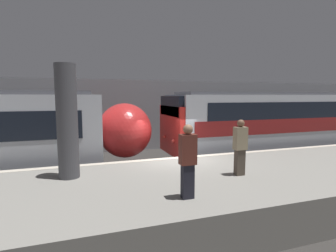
{
  "coord_description": "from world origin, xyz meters",
  "views": [
    {
      "loc": [
        -3.48,
        -9.52,
        3.51
      ],
      "look_at": [
        0.01,
        0.93,
        2.23
      ],
      "focal_mm": 28.0,
      "sensor_mm": 36.0,
      "label": 1
    }
  ],
  "objects_px": {
    "person_waiting": "(240,146)",
    "person_walking": "(188,159)",
    "support_pillar_near": "(67,122)",
    "train_boxy": "(331,122)"
  },
  "relations": [
    {
      "from": "support_pillar_near",
      "to": "person_walking",
      "type": "distance_m",
      "value": 3.81
    },
    {
      "from": "train_boxy",
      "to": "person_walking",
      "type": "xyz_separation_m",
      "value": [
        -12.1,
        -6.34,
        0.14
      ]
    },
    {
      "from": "person_waiting",
      "to": "person_walking",
      "type": "relative_size",
      "value": 0.97
    },
    {
      "from": "support_pillar_near",
      "to": "train_boxy",
      "type": "bearing_deg",
      "value": 14.26
    },
    {
      "from": "support_pillar_near",
      "to": "train_boxy",
      "type": "xyz_separation_m",
      "value": [
        14.81,
        3.77,
        -0.86
      ]
    },
    {
      "from": "support_pillar_near",
      "to": "person_walking",
      "type": "bearing_deg",
      "value": -43.51
    },
    {
      "from": "train_boxy",
      "to": "person_waiting",
      "type": "distance_m",
      "value": 11.15
    },
    {
      "from": "person_waiting",
      "to": "support_pillar_near",
      "type": "bearing_deg",
      "value": 164.23
    },
    {
      "from": "support_pillar_near",
      "to": "person_waiting",
      "type": "distance_m",
      "value": 5.17
    },
    {
      "from": "person_walking",
      "to": "train_boxy",
      "type": "bearing_deg",
      "value": 27.65
    }
  ]
}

